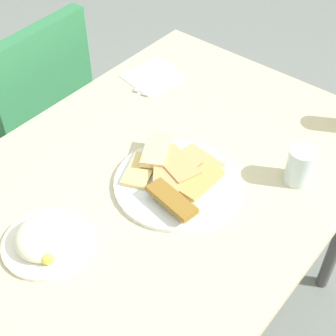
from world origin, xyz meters
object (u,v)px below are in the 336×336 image
Objects in this scene: paper_napkin at (153,77)px; spoon at (148,74)px; dining_table at (163,195)px; fork at (157,78)px; salad_plate_greens at (45,239)px; drinking_glass at (300,166)px; dining_chair at (32,118)px; pide_platter at (175,178)px.

spoon reaches higher than paper_napkin.
fork is (0.30, 0.27, 0.09)m from dining_table.
salad_plate_greens is 0.62m from drinking_glass.
fork is at bearing 19.23° from salad_plate_greens.
dining_chair is at bearing 94.59° from fork.
dining_chair is 0.53m from spoon.
drinking_glass is 0.59m from spoon.
dining_table is 0.44m from spoon.
dining_chair reaches higher than dining_table.
dining_chair is at bearing 81.17° from dining_table.
fork is (0.31, 0.32, -0.01)m from pide_platter.
drinking_glass reaches higher than fork.
fork is at bearing -67.63° from dining_chair.
salad_plate_greens reaches higher than paper_napkin.
drinking_glass is 0.49× the size of spoon.
dining_chair is (0.11, 0.72, -0.18)m from dining_table.
dining_table is 0.75m from dining_chair.
dining_table is 3.78× the size of pide_platter.
dining_table is at bearing -155.39° from fork.
dining_table is 6.04× the size of fork.
salad_plate_greens is at bearing -159.33° from paper_napkin.
spoon is (0.19, -0.41, 0.27)m from dining_chair.
paper_napkin is (0.11, 0.56, -0.05)m from drinking_glass.
drinking_glass is (0.08, -1.00, 0.32)m from dining_chair.
fork is (0.63, 0.22, -0.02)m from salad_plate_greens.
spoon is (0.30, 0.31, 0.09)m from dining_table.
dining_chair is 5.98× the size of paper_napkin.
paper_napkin is (0.19, -0.43, 0.27)m from dining_chair.
dining_table is 0.11m from pide_platter.
pide_platter is 1.55× the size of spoon.
drinking_glass is 0.58m from paper_napkin.
fork reaches higher than paper_napkin.
drinking_glass is 0.64× the size of paper_napkin.
salad_plate_greens is 1.29× the size of paper_napkin.
dining_chair is 4.65× the size of salad_plate_greens.
drinking_glass is 0.56m from fork.
dining_table is at bearing -135.78° from paper_napkin.
dining_table is 5.90× the size of salad_plate_greens.
dining_chair is at bearing 95.20° from spoon.
fork is at bearing -108.90° from spoon.
fork is 0.97× the size of spoon.
paper_napkin is 0.77× the size of spoon.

